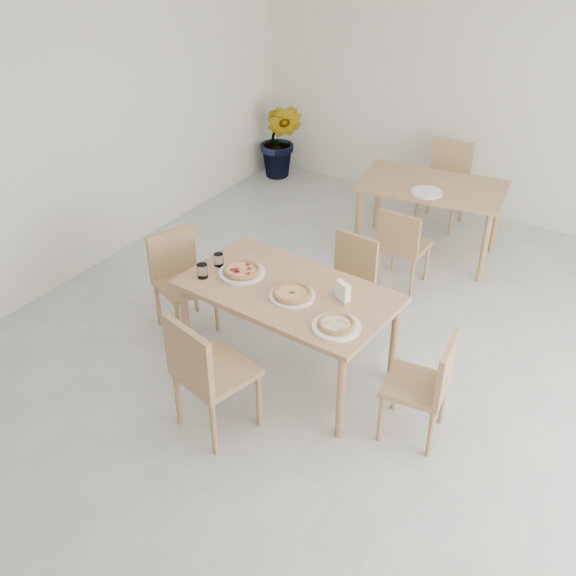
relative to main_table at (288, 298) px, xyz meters
The scene contains 21 objects.
main_table is the anchor object (origin of this frame).
chair_south 0.86m from the main_table, 97.29° to the right, with size 0.56×0.56×0.93m.
chair_north 0.84m from the main_table, 84.81° to the left, with size 0.42×0.42×0.80m.
chair_west 1.11m from the main_table, behind, with size 0.54×0.54×0.85m.
chair_east 1.17m from the main_table, ahead, with size 0.45×0.45×0.81m.
plate_margherita 0.14m from the main_table, 41.03° to the right, with size 0.33×0.33×0.02m, color white.
plate_mushroom 0.58m from the main_table, 23.68° to the right, with size 0.33×0.33×0.02m, color white.
plate_pepperoni 0.41m from the main_table, behind, with size 0.35×0.35×0.02m, color white.
pizza_margherita 0.16m from the main_table, 41.03° to the right, with size 0.31×0.31×0.03m.
pizza_mushroom 0.58m from the main_table, 23.68° to the right, with size 0.28×0.28×0.03m.
pizza_pepperoni 0.42m from the main_table, behind, with size 0.37×0.37×0.03m.
tumbler_a 0.64m from the main_table, behind, with size 0.08×0.08×0.10m, color white.
tumbler_b 0.67m from the main_table, 162.21° to the right, with size 0.08×0.08×0.11m, color white.
napkin_holder 0.44m from the main_table, 12.08° to the left, with size 0.14×0.11×0.14m.
fork_a 0.65m from the main_table, 148.41° to the left, with size 0.01×0.17×0.01m, color silver.
fork_b 0.35m from the main_table, 31.42° to the left, with size 0.02×0.19×0.01m, color silver.
second_table 2.32m from the main_table, 86.08° to the left, with size 1.46×0.97×0.75m.
chair_back_s 1.61m from the main_table, 82.66° to the left, with size 0.39×0.39×0.79m.
chair_back_n 3.07m from the main_table, 89.38° to the left, with size 0.46×0.46×0.89m.
plate_empty 2.10m from the main_table, 84.65° to the left, with size 0.29×0.29×0.02m, color white.
potted_plant 3.81m from the main_table, 123.83° to the left, with size 0.52×0.42×0.95m, color #235E1C.
Camera 1 is at (1.67, -3.46, 3.35)m, focal length 42.00 mm.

